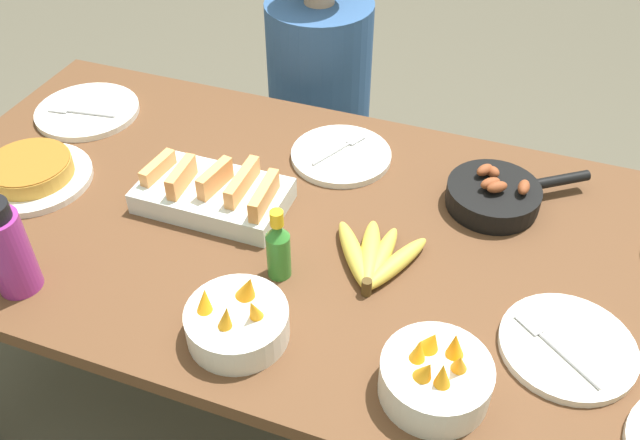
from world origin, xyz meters
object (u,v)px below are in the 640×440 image
object	(u,v)px
empty_plate_far_right	(341,155)
water_bottle	(7,249)
empty_plate_mid_edge	(87,111)
fruit_bowl_citrus	(237,321)
empty_plate_near_front	(567,347)
fruit_bowl_mango	(436,377)
banana_bunch	(374,258)
frittata_plate_center	(31,173)
person_figure	(319,138)
skillet	(495,195)
hot_sauce_bottle	(278,248)
melon_tray	(214,194)

from	to	relation	value
empty_plate_far_right	water_bottle	size ratio (longest dim) A/B	1.18
water_bottle	empty_plate_far_right	bearing A→B (deg)	53.48
empty_plate_mid_edge	water_bottle	xyz separation A→B (m)	(0.23, -0.56, 0.09)
empty_plate_far_right	fruit_bowl_citrus	xyz separation A→B (m)	(-0.00, -0.57, 0.03)
empty_plate_near_front	fruit_bowl_mango	xyz separation A→B (m)	(-0.20, -0.16, 0.03)
fruit_bowl_citrus	banana_bunch	bearing A→B (deg)	55.02
frittata_plate_center	person_figure	distance (m)	0.90
skillet	water_bottle	bearing A→B (deg)	178.75
hot_sauce_bottle	empty_plate_far_right	bearing A→B (deg)	91.35
empty_plate_near_front	fruit_bowl_citrus	size ratio (longest dim) A/B	1.29
empty_plate_far_right	empty_plate_near_front	bearing A→B (deg)	-35.81
banana_bunch	empty_plate_mid_edge	size ratio (longest dim) A/B	0.79
melon_tray	hot_sauce_bottle	xyz separation A→B (m)	(0.21, -0.14, 0.04)
melon_tray	hot_sauce_bottle	bearing A→B (deg)	-33.65
banana_bunch	fruit_bowl_mango	size ratio (longest dim) A/B	1.14
melon_tray	frittata_plate_center	bearing A→B (deg)	-171.35
melon_tray	water_bottle	distance (m)	0.42
frittata_plate_center	fruit_bowl_citrus	world-z (taller)	fruit_bowl_citrus
banana_bunch	water_bottle	xyz separation A→B (m)	(-0.62, -0.29, 0.08)
melon_tray	skillet	distance (m)	0.61
melon_tray	frittata_plate_center	size ratio (longest dim) A/B	1.20
fruit_bowl_mango	person_figure	size ratio (longest dim) A/B	0.16
melon_tray	empty_plate_far_right	world-z (taller)	melon_tray
empty_plate_near_front	water_bottle	world-z (taller)	water_bottle
skillet	fruit_bowl_citrus	world-z (taller)	fruit_bowl_citrus
melon_tray	empty_plate_mid_edge	distance (m)	0.52
empty_plate_mid_edge	person_figure	xyz separation A→B (m)	(0.47, 0.46, -0.27)
frittata_plate_center	empty_plate_mid_edge	xyz separation A→B (m)	(-0.05, 0.28, -0.02)
skillet	empty_plate_mid_edge	distance (m)	1.05
banana_bunch	empty_plate_mid_edge	xyz separation A→B (m)	(-0.85, 0.27, -0.01)
empty_plate_mid_edge	person_figure	distance (m)	0.71
empty_plate_near_front	fruit_bowl_mango	distance (m)	0.26
melon_tray	hot_sauce_bottle	distance (m)	0.26
skillet	fruit_bowl_mango	size ratio (longest dim) A/B	1.60
empty_plate_far_right	skillet	bearing A→B (deg)	-7.61
banana_bunch	empty_plate_near_front	xyz separation A→B (m)	(0.38, -0.08, -0.01)
frittata_plate_center	fruit_bowl_mango	bearing A→B (deg)	-13.69
banana_bunch	person_figure	xyz separation A→B (m)	(-0.38, 0.73, -0.28)
empty_plate_near_front	fruit_bowl_mango	bearing A→B (deg)	-140.56
empty_plate_near_front	banana_bunch	bearing A→B (deg)	167.34
empty_plate_far_right	person_figure	xyz separation A→B (m)	(-0.21, 0.41, -0.27)
banana_bunch	hot_sauce_bottle	bearing A→B (deg)	-152.41
fruit_bowl_mango	person_figure	xyz separation A→B (m)	(-0.56, 0.98, -0.30)
empty_plate_far_right	fruit_bowl_mango	bearing A→B (deg)	-57.98
water_bottle	empty_plate_near_front	bearing A→B (deg)	11.40
melon_tray	water_bottle	xyz separation A→B (m)	(-0.24, -0.34, 0.06)
banana_bunch	empty_plate_far_right	bearing A→B (deg)	119.11
empty_plate_near_front	person_figure	world-z (taller)	person_figure
fruit_bowl_mango	hot_sauce_bottle	xyz separation A→B (m)	(-0.34, 0.16, 0.03)
fruit_bowl_mango	fruit_bowl_citrus	bearing A→B (deg)	-179.75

